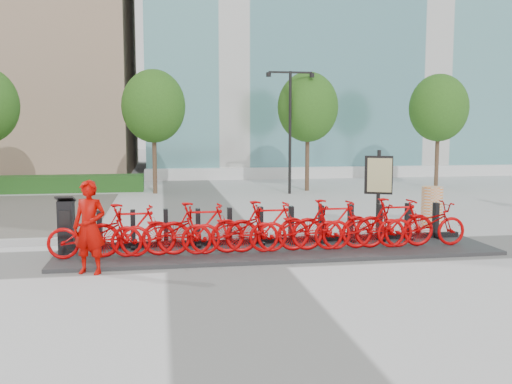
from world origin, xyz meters
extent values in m
plane|color=#B8B8B8|center=(0.00, 0.00, 0.00)|extent=(120.00, 120.00, 0.00)
cube|color=#1E4C1E|center=(-5.00, 13.20, 0.35)|extent=(6.00, 1.20, 0.70)
cylinder|color=brown|center=(-1.50, 12.00, 1.50)|extent=(0.18, 0.18, 3.00)
ellipsoid|color=#254A17|center=(-1.50, 12.00, 3.60)|extent=(2.60, 2.60, 2.99)
cylinder|color=brown|center=(5.00, 12.00, 1.50)|extent=(0.18, 0.18, 3.00)
ellipsoid|color=#254A17|center=(5.00, 12.00, 3.60)|extent=(2.60, 2.60, 2.99)
cylinder|color=brown|center=(11.00, 12.00, 1.50)|extent=(0.18, 0.18, 3.00)
ellipsoid|color=#254A17|center=(11.00, 12.00, 3.60)|extent=(2.60, 2.60, 2.99)
cylinder|color=black|center=(4.00, 11.00, 2.50)|extent=(0.12, 0.12, 5.00)
cube|color=black|center=(3.55, 11.00, 4.95)|extent=(0.90, 0.08, 0.08)
cube|color=black|center=(4.45, 11.00, 4.95)|extent=(0.90, 0.08, 0.08)
cylinder|color=black|center=(3.10, 11.00, 4.85)|extent=(0.20, 0.20, 0.18)
cylinder|color=black|center=(4.90, 11.00, 4.85)|extent=(0.20, 0.20, 0.18)
cube|color=#2E2E2F|center=(1.30, 0.30, 0.04)|extent=(9.60, 2.40, 0.08)
imported|color=#BE0102|center=(-2.60, -0.05, 0.58)|extent=(1.91, 0.66, 1.00)
imported|color=#BE0102|center=(-1.88, -0.05, 0.64)|extent=(1.85, 0.52, 1.11)
imported|color=#BE0102|center=(-1.16, -0.05, 0.58)|extent=(1.91, 0.66, 1.00)
imported|color=#BE0102|center=(-0.44, -0.05, 0.64)|extent=(1.85, 0.52, 1.11)
imported|color=#BE0102|center=(0.28, -0.05, 0.58)|extent=(1.91, 0.66, 1.00)
imported|color=#BE0102|center=(1.00, -0.05, 0.64)|extent=(1.85, 0.52, 1.11)
imported|color=#BE0102|center=(1.72, -0.05, 0.58)|extent=(1.91, 0.66, 1.00)
imported|color=#BE0102|center=(2.44, -0.05, 0.64)|extent=(1.85, 0.52, 1.11)
imported|color=#BE0102|center=(3.16, -0.05, 0.58)|extent=(1.91, 0.66, 1.00)
imported|color=#BE0102|center=(3.88, -0.05, 0.64)|extent=(1.85, 0.52, 1.11)
imported|color=#BE0102|center=(4.60, -0.05, 0.58)|extent=(1.91, 0.66, 1.00)
cube|color=black|center=(-3.24, 0.46, 0.65)|extent=(0.34, 0.30, 1.13)
cube|color=black|center=(-3.24, 0.46, 1.25)|extent=(0.41, 0.35, 0.15)
cube|color=black|center=(-3.24, 0.31, 0.87)|extent=(0.23, 0.04, 0.32)
imported|color=#AA0400|center=(-2.59, -1.01, 0.89)|extent=(0.76, 0.63, 1.77)
cylinder|color=orange|center=(6.16, 2.72, 0.56)|extent=(0.67, 0.67, 1.11)
cylinder|color=black|center=(4.26, 1.93, 1.09)|extent=(0.10, 0.10, 2.17)
cube|color=black|center=(4.26, 1.93, 1.53)|extent=(0.69, 0.38, 0.99)
cube|color=#CBC17F|center=(4.26, 1.87, 1.53)|extent=(0.56, 0.27, 0.87)
camera|label=1|loc=(-1.24, -11.91, 2.76)|focal=40.00mm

